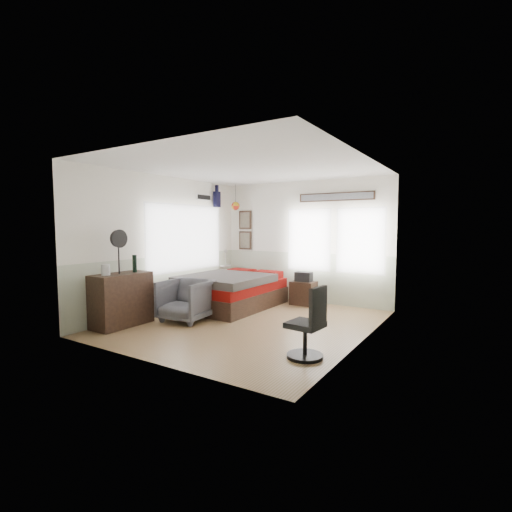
% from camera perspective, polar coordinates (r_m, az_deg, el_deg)
% --- Properties ---
extents(ground_plane, '(4.00, 4.50, 0.01)m').
position_cam_1_polar(ground_plane, '(6.64, -1.12, -10.26)').
color(ground_plane, olive).
extents(room_shell, '(4.02, 4.52, 2.71)m').
position_cam_1_polar(room_shell, '(6.62, -0.81, 3.85)').
color(room_shell, white).
rests_on(room_shell, ground_plane).
extents(wall_decor, '(3.55, 1.32, 1.44)m').
position_cam_1_polar(wall_decor, '(8.67, -0.16, 7.26)').
color(wall_decor, '#321F16').
rests_on(wall_decor, room_shell).
extents(bed, '(1.59, 2.18, 0.69)m').
position_cam_1_polar(bed, '(7.84, -3.75, -5.37)').
color(bed, black).
rests_on(bed, ground_plane).
extents(dresser, '(0.48, 1.00, 0.90)m').
position_cam_1_polar(dresser, '(6.76, -19.97, -6.32)').
color(dresser, black).
rests_on(dresser, ground_plane).
extents(armchair, '(0.87, 0.89, 0.74)m').
position_cam_1_polar(armchair, '(6.82, -10.73, -6.70)').
color(armchair, '#595A65').
rests_on(armchair, ground_plane).
extents(nightstand, '(0.51, 0.41, 0.51)m').
position_cam_1_polar(nightstand, '(8.14, 7.32, -5.66)').
color(nightstand, black).
rests_on(nightstand, ground_plane).
extents(task_chair, '(0.47, 0.47, 0.94)m').
position_cam_1_polar(task_chair, '(4.87, 8.12, -11.10)').
color(task_chair, black).
rests_on(task_chair, ground_plane).
extents(kettle, '(0.16, 0.14, 0.18)m').
position_cam_1_polar(kettle, '(6.52, -22.11, -1.98)').
color(kettle, silver).
rests_on(kettle, dresser).
extents(bottle, '(0.08, 0.08, 0.30)m').
position_cam_1_polar(bottle, '(6.77, -18.17, -1.11)').
color(bottle, black).
rests_on(bottle, dresser).
extents(stand_fan, '(0.08, 0.31, 0.75)m').
position_cam_1_polar(stand_fan, '(6.60, -20.38, 2.41)').
color(stand_fan, black).
rests_on(stand_fan, dresser).
extents(black_bag, '(0.36, 0.25, 0.21)m').
position_cam_1_polar(black_bag, '(8.08, 7.35, -3.17)').
color(black_bag, black).
rests_on(black_bag, nightstand).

